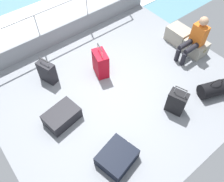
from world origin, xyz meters
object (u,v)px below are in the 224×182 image
Objects in this scene: suitcase_0 at (62,116)px; suitcase_4 at (101,64)px; passenger_seated at (195,38)px; cargo_crate_0 at (178,35)px; cargo_crate_1 at (195,47)px; suitcase_2 at (117,157)px; duffel_bag at (213,89)px; suitcase_3 at (176,102)px; suitcase_1 at (47,72)px.

suitcase_4 is (-0.54, 1.35, 0.17)m from suitcase_0.
suitcase_4 is at bearing -113.51° from passenger_seated.
cargo_crate_0 is 0.56m from cargo_crate_1.
suitcase_0 is 1.35m from suitcase_2.
suitcase_4 is (-0.89, -2.23, 0.13)m from cargo_crate_1.
suitcase_2 is at bearing 13.54° from suitcase_0.
passenger_seated is at bearing 84.05° from suitcase_0.
suitcase_4 reaches higher than suitcase_2.
cargo_crate_1 is at bearing 68.16° from suitcase_4.
suitcase_4 is at bearing -142.98° from duffel_bag.
suitcase_0 is 2.27m from suitcase_3.
duffel_bag is at bearing 76.20° from suitcase_3.
suitcase_0 is 1.06× the size of duffel_bag.
passenger_seated reaches higher than cargo_crate_0.
cargo_crate_0 is 2.26m from suitcase_4.
cargo_crate_0 is 3.40m from suitcase_1.
passenger_seated is 1.50× the size of suitcase_3.
suitcase_1 reaches higher than cargo_crate_1.
suitcase_0 is 1.01× the size of suitcase_2.
passenger_seated is 3.43m from suitcase_1.
suitcase_0 is (-0.35, -3.41, -0.40)m from passenger_seated.
suitcase_4 is (0.56, 1.04, 0.05)m from suitcase_1.
suitcase_1 is (-1.45, -3.09, -0.28)m from passenger_seated.
cargo_crate_1 reaches higher than suitcase_0.
cargo_crate_1 is at bearing 145.62° from duffel_bag.
cargo_crate_1 is 3.60m from suitcase_0.
passenger_seated reaches higher than cargo_crate_1.
duffel_bag reaches higher than cargo_crate_0.
cargo_crate_0 is 1.10× the size of cargo_crate_1.
cargo_crate_0 reaches higher than suitcase_2.
suitcase_2 is at bearing -72.86° from passenger_seated.
suitcase_0 is at bearing -68.31° from suitcase_4.
suitcase_3 is (-0.10, 1.60, 0.13)m from suitcase_2.
suitcase_3 is at bearing 93.62° from suitcase_2.
suitcase_4 is at bearing 61.76° from suitcase_1.
cargo_crate_0 is 3.61m from suitcase_2.
suitcase_4 is at bearing -162.26° from suitcase_3.
cargo_crate_0 is 0.68m from passenger_seated.
suitcase_1 is 2.81m from suitcase_3.
suitcase_1 reaches higher than suitcase_0.
suitcase_3 reaches higher than duffel_bag.
suitcase_3 reaches higher than cargo_crate_1.
cargo_crate_1 is at bearing 66.05° from suitcase_1.
cargo_crate_1 is 0.40m from passenger_seated.
passenger_seated is (0.56, -0.18, 0.34)m from cargo_crate_0.
suitcase_2 is 1.05× the size of duffel_bag.
suitcase_2 is at bearing -65.17° from cargo_crate_0.
suitcase_4 is at bearing 111.69° from suitcase_0.
duffel_bag is (1.44, 2.84, 0.03)m from suitcase_0.
duffel_bag is at bearing 63.20° from suitcase_0.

